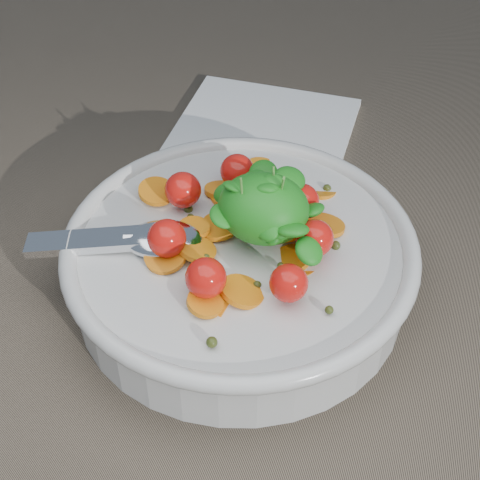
% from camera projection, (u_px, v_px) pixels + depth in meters
% --- Properties ---
extents(ground, '(6.00, 6.00, 0.00)m').
position_uv_depth(ground, '(202.00, 301.00, 0.60)').
color(ground, '#746553').
rests_on(ground, ground).
extents(bowl, '(0.30, 0.28, 0.12)m').
position_uv_depth(bowl, '(240.00, 260.00, 0.58)').
color(bowl, silver).
rests_on(bowl, ground).
extents(napkin, '(0.18, 0.16, 0.01)m').
position_uv_depth(napkin, '(264.00, 128.00, 0.77)').
color(napkin, white).
rests_on(napkin, ground).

